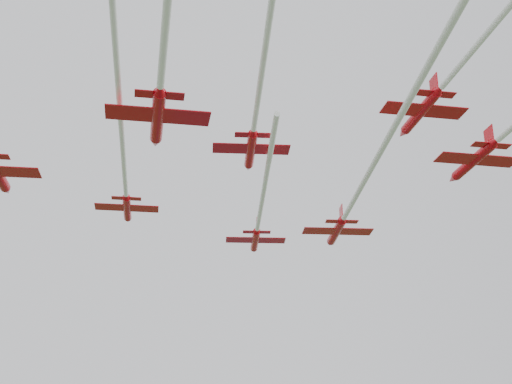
{
  "coord_description": "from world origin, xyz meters",
  "views": [
    {
      "loc": [
        -0.13,
        -77.22,
        25.5
      ],
      "look_at": [
        1.16,
        2.19,
        56.51
      ],
      "focal_mm": 50.0,
      "sensor_mm": 36.0,
      "label": 1
    }
  ],
  "objects_px": {
    "jet_row2_left": "(124,163)",
    "jet_row4_right": "(485,36)",
    "jet_row2_right": "(365,179)",
    "jet_row4_left": "(164,43)",
    "jet_lead": "(259,219)",
    "jet_row3_mid": "(260,87)"
  },
  "relations": [
    {
      "from": "jet_lead",
      "to": "jet_row4_right",
      "type": "relative_size",
      "value": 0.85
    },
    {
      "from": "jet_row2_right",
      "to": "jet_row4_left",
      "type": "height_order",
      "value": "jet_row4_left"
    },
    {
      "from": "jet_row2_right",
      "to": "jet_row4_left",
      "type": "bearing_deg",
      "value": -129.96
    },
    {
      "from": "jet_row2_left",
      "to": "jet_row4_right",
      "type": "height_order",
      "value": "jet_row4_right"
    },
    {
      "from": "jet_lead",
      "to": "jet_row3_mid",
      "type": "height_order",
      "value": "jet_row3_mid"
    },
    {
      "from": "jet_lead",
      "to": "jet_row3_mid",
      "type": "distance_m",
      "value": 33.96
    },
    {
      "from": "jet_lead",
      "to": "jet_row2_left",
      "type": "xyz_separation_m",
      "value": [
        -15.16,
        -18.93,
        -0.27
      ]
    },
    {
      "from": "jet_row2_left",
      "to": "jet_row4_left",
      "type": "height_order",
      "value": "jet_row2_left"
    },
    {
      "from": "jet_row3_mid",
      "to": "jet_row4_right",
      "type": "bearing_deg",
      "value": -25.85
    },
    {
      "from": "jet_lead",
      "to": "jet_row4_right",
      "type": "xyz_separation_m",
      "value": [
        17.45,
        -41.61,
        1.3
      ]
    },
    {
      "from": "jet_row2_left",
      "to": "jet_row2_right",
      "type": "xyz_separation_m",
      "value": [
        26.33,
        -0.09,
        -1.76
      ]
    },
    {
      "from": "jet_lead",
      "to": "jet_row2_left",
      "type": "height_order",
      "value": "jet_lead"
    },
    {
      "from": "jet_row3_mid",
      "to": "jet_row4_right",
      "type": "height_order",
      "value": "jet_row4_right"
    },
    {
      "from": "jet_lead",
      "to": "jet_row2_left",
      "type": "distance_m",
      "value": 24.25
    },
    {
      "from": "jet_lead",
      "to": "jet_row4_right",
      "type": "height_order",
      "value": "jet_row4_right"
    },
    {
      "from": "jet_row2_right",
      "to": "jet_row4_left",
      "type": "distance_m",
      "value": 31.91
    },
    {
      "from": "jet_lead",
      "to": "jet_row4_left",
      "type": "height_order",
      "value": "jet_lead"
    },
    {
      "from": "jet_row3_mid",
      "to": "jet_row4_left",
      "type": "bearing_deg",
      "value": -128.09
    },
    {
      "from": "jet_row4_left",
      "to": "jet_row4_right",
      "type": "height_order",
      "value": "jet_row4_right"
    },
    {
      "from": "jet_lead",
      "to": "jet_row2_right",
      "type": "bearing_deg",
      "value": -61.65
    },
    {
      "from": "jet_row3_mid",
      "to": "jet_row4_left",
      "type": "xyz_separation_m",
      "value": [
        -7.44,
        -10.54,
        -2.31
      ]
    },
    {
      "from": "jet_row4_right",
      "to": "jet_row3_mid",
      "type": "bearing_deg",
      "value": 147.92
    }
  ]
}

